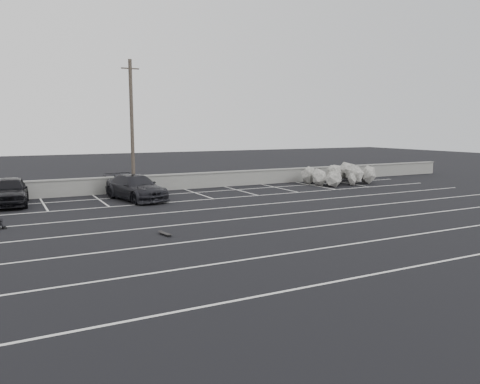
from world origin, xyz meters
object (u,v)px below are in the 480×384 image
car_left (9,191)px  car_right (136,187)px  utility_pole (132,127)px  skateboard (165,234)px  riprap_pile (342,176)px  trash_bin (311,176)px

car_left → car_right: bearing=-6.7°
utility_pole → skateboard: (-1.89, -11.81, -4.10)m
utility_pole → riprap_pile: 15.64m
riprap_pile → skateboard: (-17.00, -10.09, -0.47)m
trash_bin → skateboard: 18.96m
car_right → skateboard: bearing=-111.1°
car_right → riprap_pile: car_right is taller
riprap_pile → skateboard: bearing=-149.3°
car_left → utility_pole: size_ratio=0.55×
car_left → trash_bin: size_ratio=4.49×
utility_pole → trash_bin: (13.28, -0.43, -3.65)m
utility_pole → trash_bin: utility_pole is taller
car_right → utility_pole: size_ratio=0.60×
skateboard → trash_bin: bearing=25.3°
car_right → riprap_pile: bearing=-10.2°
car_right → riprap_pile: 15.65m
car_right → utility_pole: bearing=65.1°
car_right → utility_pole: 4.25m
trash_bin → utility_pole: bearing=178.1°
car_right → skateboard: (-1.37, -9.37, -0.65)m
car_left → car_right: 6.63m
car_left → utility_pole: bearing=13.7°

